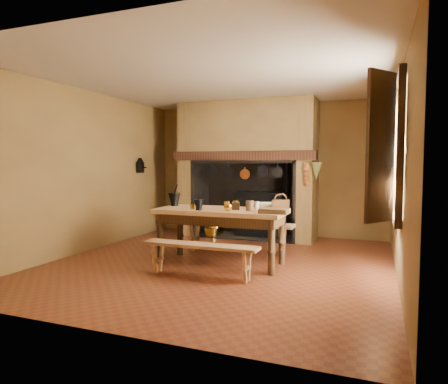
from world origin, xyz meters
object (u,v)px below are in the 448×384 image
object	(u,v)px
iron_range	(261,213)
mixing_bowl	(265,206)
work_table	(221,218)
bench_front	(200,252)
wicker_basket	(281,204)
coffee_grinder	(236,205)

from	to	relation	value
iron_range	mixing_bowl	distance (m)	2.34
work_table	bench_front	distance (m)	0.85
bench_front	wicker_basket	bearing A→B (deg)	49.32
work_table	bench_front	xyz separation A→B (m)	(0.00, -0.76, -0.37)
work_table	wicker_basket	size ratio (longest dim) A/B	6.96
iron_range	work_table	xyz separation A→B (m)	(0.07, -2.50, 0.23)
work_table	coffee_grinder	size ratio (longest dim) A/B	11.09
mixing_bowl	bench_front	bearing A→B (deg)	-119.87
work_table	bench_front	bearing A→B (deg)	-90.00
mixing_bowl	wicker_basket	bearing A→B (deg)	-13.58
iron_range	wicker_basket	distance (m)	2.49
iron_range	bench_front	size ratio (longest dim) A/B	0.99
coffee_grinder	wicker_basket	bearing A→B (deg)	7.41
work_table	mixing_bowl	world-z (taller)	mixing_bowl
bench_front	iron_range	bearing A→B (deg)	91.27
work_table	coffee_grinder	distance (m)	0.32
mixing_bowl	wicker_basket	xyz separation A→B (m)	(0.25, -0.06, 0.04)
coffee_grinder	mixing_bowl	xyz separation A→B (m)	(0.36, 0.33, -0.02)
coffee_grinder	work_table	bearing A→B (deg)	156.65
iron_range	coffee_grinder	xyz separation A→B (m)	(0.32, -2.53, 0.43)
bench_front	wicker_basket	xyz separation A→B (m)	(0.86, 1.00, 0.58)
coffee_grinder	wicker_basket	size ratio (longest dim) A/B	0.63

